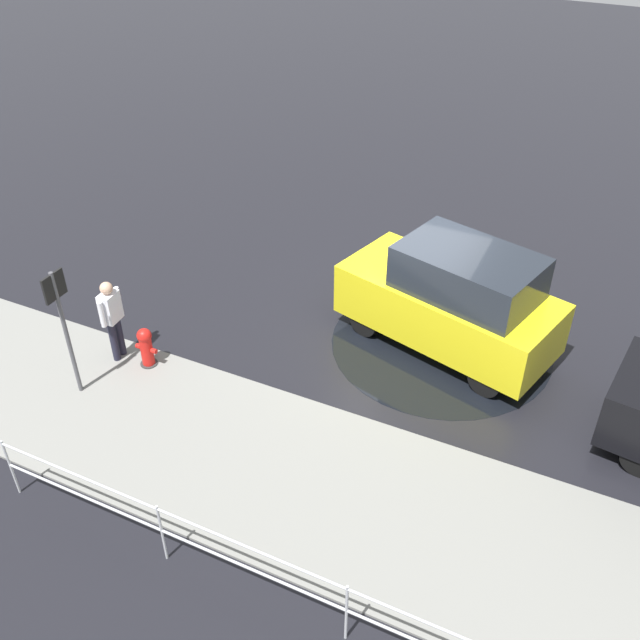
{
  "coord_description": "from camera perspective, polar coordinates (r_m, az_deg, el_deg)",
  "views": [
    {
      "loc": [
        -3.33,
        10.53,
        8.15
      ],
      "look_at": [
        0.96,
        1.55,
        0.9
      ],
      "focal_mm": 40.0,
      "sensor_mm": 36.0,
      "label": 1
    }
  ],
  "objects": [
    {
      "name": "ground_plane",
      "position": [
        13.73,
        6.44,
        -0.62
      ],
      "size": [
        60.0,
        60.0,
        0.0
      ],
      "primitive_type": "plane",
      "color": "black"
    },
    {
      "name": "kerb_strip",
      "position": [
        10.83,
        -1.48,
        -12.61
      ],
      "size": [
        24.0,
        3.2,
        0.04
      ],
      "primitive_type": "cube",
      "color": "slate",
      "rests_on": "ground"
    },
    {
      "name": "moving_hatchback",
      "position": [
        12.83,
        10.59,
        1.65
      ],
      "size": [
        4.21,
        2.67,
        2.06
      ],
      "color": "yellow",
      "rests_on": "ground"
    },
    {
      "name": "fire_hydrant",
      "position": [
        12.87,
        -13.72,
        -2.18
      ],
      "size": [
        0.42,
        0.31,
        0.8
      ],
      "color": "red",
      "rests_on": "ground"
    },
    {
      "name": "pedestrian",
      "position": [
        12.86,
        -16.32,
        0.4
      ],
      "size": [
        0.27,
        0.57,
        1.62
      ],
      "color": "silver",
      "rests_on": "ground"
    },
    {
      "name": "metal_railing",
      "position": [
        8.77,
        2.16,
        -21.66
      ],
      "size": [
        10.43,
        0.04,
        1.05
      ],
      "color": "#B7BABF",
      "rests_on": "ground"
    },
    {
      "name": "sign_post",
      "position": [
        11.95,
        -19.94,
        0.25
      ],
      "size": [
        0.07,
        0.44,
        2.4
      ],
      "color": "#4C4C51",
      "rests_on": "ground"
    },
    {
      "name": "puddle_patch",
      "position": [
        13.42,
        9.64,
        -1.92
      ],
      "size": [
        4.06,
        4.06,
        0.01
      ],
      "primitive_type": "cylinder",
      "color": "black",
      "rests_on": "ground"
    }
  ]
}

